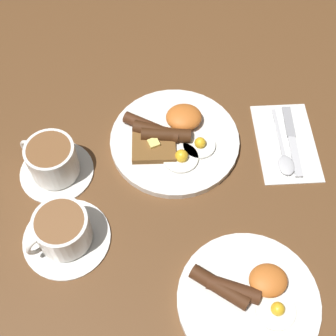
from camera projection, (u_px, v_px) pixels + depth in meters
ground_plane at (175, 143)px, 0.94m from camera, size 3.00×3.00×0.00m
breakfast_plate_near at (173, 138)px, 0.93m from camera, size 0.26×0.26×0.05m
breakfast_plate_far at (249, 298)px, 0.76m from camera, size 0.24×0.24×0.04m
teacup_near at (53, 162)px, 0.88m from camera, size 0.14×0.14×0.08m
teacup_far at (63, 232)px, 0.80m from camera, size 0.16×0.16×0.07m
napkin at (286, 142)px, 0.94m from camera, size 0.13×0.20×0.01m
knife at (291, 136)px, 0.94m from camera, size 0.03×0.17×0.01m
spoon at (284, 158)px, 0.91m from camera, size 0.03×0.16×0.01m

